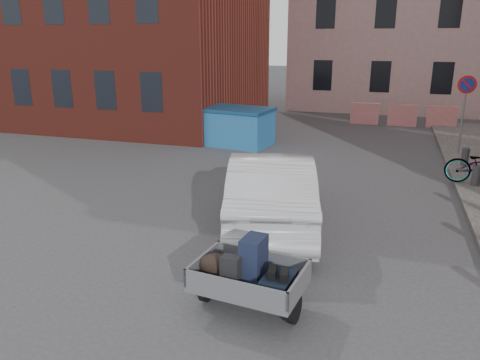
% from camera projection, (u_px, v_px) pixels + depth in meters
% --- Properties ---
extents(ground, '(120.00, 120.00, 0.00)m').
position_uv_depth(ground, '(190.00, 244.00, 9.43)').
color(ground, '#38383A').
rests_on(ground, ground).
extents(far_building, '(6.00, 6.00, 8.00)m').
position_uv_depth(far_building, '(57.00, 37.00, 34.11)').
color(far_building, maroon).
rests_on(far_building, ground).
extents(no_parking_sign, '(0.60, 0.09, 2.65)m').
position_uv_depth(no_parking_sign, '(465.00, 98.00, 15.74)').
color(no_parking_sign, gray).
rests_on(no_parking_sign, sidewalk).
extents(barriers, '(4.70, 0.18, 1.00)m').
position_uv_depth(barriers, '(402.00, 115.00, 21.73)').
color(barriers, red).
rests_on(barriers, ground).
extents(trailer, '(1.72, 1.89, 1.20)m').
position_uv_depth(trailer, '(248.00, 275.00, 6.96)').
color(trailer, black).
rests_on(trailer, ground).
extents(dumpster, '(3.64, 2.28, 1.43)m').
position_uv_depth(dumpster, '(228.00, 126.00, 18.03)').
color(dumpster, '#205E99').
rests_on(dumpster, ground).
extents(silver_car, '(2.88, 5.22, 1.63)m').
position_uv_depth(silver_car, '(271.00, 189.00, 10.23)').
color(silver_car, '#B1B3B9').
rests_on(silver_car, ground).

